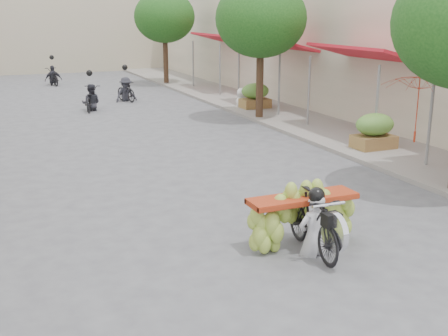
# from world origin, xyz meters

# --- Properties ---
(ground) EXTENTS (120.00, 120.00, 0.00)m
(ground) POSITION_xyz_m (0.00, 0.00, 0.00)
(ground) COLOR #58585D
(ground) RESTS_ON ground
(sidewalk_right) EXTENTS (4.00, 60.00, 0.12)m
(sidewalk_right) POSITION_xyz_m (7.00, 15.00, 0.06)
(sidewalk_right) COLOR gray
(sidewalk_right) RESTS_ON ground
(shophouse_row_right) EXTENTS (9.77, 40.00, 6.00)m
(shophouse_row_right) POSITION_xyz_m (11.99, 14.00, 3.00)
(shophouse_row_right) COLOR beige
(shophouse_row_right) RESTS_ON ground
(far_building) EXTENTS (20.00, 6.00, 7.00)m
(far_building) POSITION_xyz_m (0.00, 38.00, 3.50)
(far_building) COLOR #B6AA8F
(far_building) RESTS_ON ground
(street_tree_mid) EXTENTS (3.40, 3.40, 5.25)m
(street_tree_mid) POSITION_xyz_m (5.40, 14.00, 3.78)
(street_tree_mid) COLOR #3A2719
(street_tree_mid) RESTS_ON ground
(street_tree_far) EXTENTS (3.40, 3.40, 5.25)m
(street_tree_far) POSITION_xyz_m (5.40, 26.00, 3.78)
(street_tree_far) COLOR #3A2719
(street_tree_far) RESTS_ON ground
(produce_crate_mid) EXTENTS (1.20, 0.88, 1.16)m
(produce_crate_mid) POSITION_xyz_m (6.20, 8.00, 0.71)
(produce_crate_mid) COLOR brown
(produce_crate_mid) RESTS_ON ground
(produce_crate_far) EXTENTS (1.20, 0.88, 1.16)m
(produce_crate_far) POSITION_xyz_m (6.20, 16.00, 0.71)
(produce_crate_far) COLOR brown
(produce_crate_far) RESTS_ON ground
(banana_motorbike) EXTENTS (2.20, 1.95, 2.00)m
(banana_motorbike) POSITION_xyz_m (0.64, 2.54, 0.68)
(banana_motorbike) COLOR black
(banana_motorbike) RESTS_ON ground
(market_umbrella) EXTENTS (2.47, 2.47, 1.83)m
(market_umbrella) POSITION_xyz_m (6.09, 6.11, 2.51)
(market_umbrella) COLOR #AC2F17
(market_umbrella) RESTS_ON ground
(pedestrian) EXTENTS (0.86, 0.68, 1.51)m
(pedestrian) POSITION_xyz_m (5.95, 16.81, 0.88)
(pedestrian) COLOR white
(pedestrian) RESTS_ON ground
(bg_motorbike_a) EXTENTS (1.24, 1.90, 1.95)m
(bg_motorbike_a) POSITION_xyz_m (-0.20, 18.69, 0.73)
(bg_motorbike_a) COLOR black
(bg_motorbike_a) RESTS_ON ground
(bg_motorbike_b) EXTENTS (1.17, 1.70, 1.95)m
(bg_motorbike_b) POSITION_xyz_m (1.77, 20.64, 0.85)
(bg_motorbike_b) COLOR black
(bg_motorbike_b) RESTS_ON ground
(bg_motorbike_c) EXTENTS (1.03, 1.77, 1.95)m
(bg_motorbike_c) POSITION_xyz_m (-0.62, 28.26, 0.78)
(bg_motorbike_c) COLOR black
(bg_motorbike_c) RESTS_ON ground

